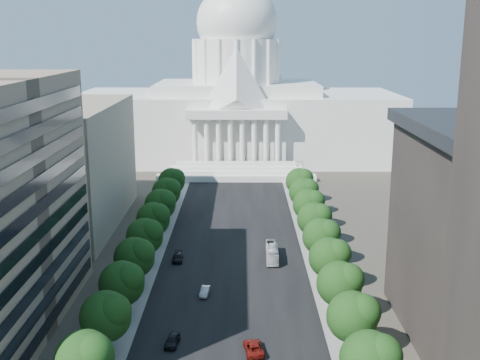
{
  "coord_description": "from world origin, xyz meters",
  "views": [
    {
      "loc": [
        1.91,
        -44.51,
        45.92
      ],
      "look_at": [
        1.46,
        87.61,
        14.31
      ],
      "focal_mm": 45.0,
      "sensor_mm": 36.0,
      "label": 1
    }
  ],
  "objects_px": {
    "car_silver": "(205,291)",
    "city_bus": "(272,253)",
    "car_dark_a": "(172,340)",
    "car_red": "(254,348)",
    "car_dark_b": "(178,258)"
  },
  "relations": [
    {
      "from": "car_red",
      "to": "car_dark_a",
      "type": "bearing_deg",
      "value": -17.6
    },
    {
      "from": "car_red",
      "to": "car_dark_b",
      "type": "xyz_separation_m",
      "value": [
        -15.23,
        37.49,
        -0.05
      ]
    },
    {
      "from": "car_red",
      "to": "car_dark_b",
      "type": "relative_size",
      "value": 1.11
    },
    {
      "from": "car_dark_a",
      "to": "car_silver",
      "type": "distance_m",
      "value": 18.64
    },
    {
      "from": "city_bus",
      "to": "car_red",
      "type": "bearing_deg",
      "value": -95.8
    },
    {
      "from": "car_silver",
      "to": "city_bus",
      "type": "xyz_separation_m",
      "value": [
        13.08,
        18.19,
        0.76
      ]
    },
    {
      "from": "car_silver",
      "to": "city_bus",
      "type": "distance_m",
      "value": 22.42
    },
    {
      "from": "car_silver",
      "to": "car_dark_a",
      "type": "bearing_deg",
      "value": -95.69
    },
    {
      "from": "car_dark_a",
      "to": "car_red",
      "type": "relative_size",
      "value": 0.81
    },
    {
      "from": "car_red",
      "to": "car_dark_b",
      "type": "distance_m",
      "value": 40.46
    },
    {
      "from": "car_dark_a",
      "to": "car_silver",
      "type": "relative_size",
      "value": 1.05
    },
    {
      "from": "car_red",
      "to": "city_bus",
      "type": "bearing_deg",
      "value": -104.43
    },
    {
      "from": "car_silver",
      "to": "car_dark_b",
      "type": "bearing_deg",
      "value": 117.92
    },
    {
      "from": "car_silver",
      "to": "city_bus",
      "type": "bearing_deg",
      "value": 60.62
    },
    {
      "from": "car_dark_a",
      "to": "car_silver",
      "type": "bearing_deg",
      "value": 84.2
    }
  ]
}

